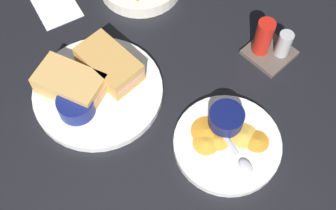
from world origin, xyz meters
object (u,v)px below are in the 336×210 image
Objects in this scene: ramekin_dark_sauce at (76,105)px; ramekin_light_gravy at (226,118)px; sandwich_half_near at (109,64)px; plate_chips_companion at (227,144)px; sandwich_half_far at (70,84)px; spoon_by_gravy_ramekin at (242,161)px; spoon_by_dark_ramekin at (98,90)px; condiment_caddy at (270,44)px; plate_sandwich_main at (98,91)px.

ramekin_dark_sauce is 28.67cm from ramekin_light_gravy.
sandwich_half_near is 28.18cm from plate_chips_companion.
plate_chips_companion is at bearing 26.06° from sandwich_half_far.
sandwich_half_far is 1.50× the size of spoon_by_gravy_ramekin.
plate_chips_companion is (25.48, 10.63, -1.16)cm from spoon_by_dark_ramekin.
condiment_caddy reaches higher than ramekin_light_gravy.
ramekin_dark_sauce is (1.04, -5.79, 2.79)cm from plate_sandwich_main.
plate_sandwich_main is at bearing 49.17° from sandwich_half_far.
ramekin_dark_sauce is at bearing -152.49° from spoon_by_gravy_ramekin.
ramekin_dark_sauce reaches higher than plate_sandwich_main.
sandwich_half_near is 10.83cm from ramekin_dark_sauce.
sandwich_half_far is at bearing -158.54° from spoon_by_gravy_ramekin.
plate_chips_companion is 2.15× the size of condiment_caddy.
spoon_by_gravy_ramekin is at bearing -25.91° from ramekin_light_gravy.
plate_sandwich_main is 36.74cm from condiment_caddy.
plate_chips_companion is at bearing 22.65° from spoon_by_dark_ramekin.
spoon_by_dark_ramekin is 0.49× the size of plate_chips_companion.
sandwich_half_far is 1.49× the size of spoon_by_dark_ramekin.
sandwich_half_near is 25.72cm from ramekin_light_gravy.
ramekin_light_gravy is (24.34, 8.29, -0.41)cm from sandwich_half_near.
sandwich_half_far is (-3.25, -3.76, 3.20)cm from plate_sandwich_main.
ramekin_dark_sauce is 32.86cm from spoon_by_gravy_ramekin.
plate_sandwich_main is at bearing 100.17° from ramekin_dark_sauce.
condiment_caddy reaches higher than sandwich_half_near.
sandwich_half_far is (-1.62, -8.45, 0.00)cm from sandwich_half_near.
spoon_by_gravy_ramekin is at bearing 8.37° from sandwich_half_near.
plate_chips_companion is 4.87cm from ramekin_light_gravy.
condiment_caddy reaches higher than spoon_by_gravy_ramekin.
condiment_caddy is (20.22, 36.24, -0.59)cm from sandwich_half_far.
spoon_by_dark_ramekin is at bearing -117.02° from condiment_caddy.
condiment_caddy is at bearing 119.70° from spoon_by_gravy_ramekin.
ramekin_dark_sauce is 0.35× the size of plate_chips_companion.
spoon_by_gravy_ramekin is 1.04× the size of condiment_caddy.
condiment_caddy is (18.60, 27.79, -0.59)cm from sandwich_half_near.
spoon_by_gravy_ramekin reaches higher than plate_sandwich_main.
spoon_by_gravy_ramekin reaches higher than plate_chips_companion.
sandwich_half_far is at bearing -147.18° from ramekin_light_gravy.
spoon_by_dark_ramekin is 27.63cm from plate_chips_companion.
ramekin_light_gravy is 8.43cm from spoon_by_gravy_ramekin.
spoon_by_gravy_ramekin is at bearing 27.51° from ramekin_dark_sauce.
plate_sandwich_main is 27.81cm from plate_chips_companion.
plate_sandwich_main is 6.51cm from ramekin_dark_sauce.
ramekin_dark_sauce is 0.75× the size of condiment_caddy.
sandwich_half_near is 5.64cm from spoon_by_dark_ramekin.
ramekin_dark_sauce is 1.07× the size of ramekin_light_gravy.
ramekin_light_gravy is 0.67× the size of spoon_by_gravy_ramekin.
sandwich_half_far is at bearing 154.64° from ramekin_dark_sauce.
ramekin_light_gravy is (22.71, 12.98, 2.79)cm from plate_sandwich_main.
ramekin_light_gravy reaches higher than spoon_by_dark_ramekin.
ramekin_light_gravy is at bearing 40.91° from ramekin_dark_sauce.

